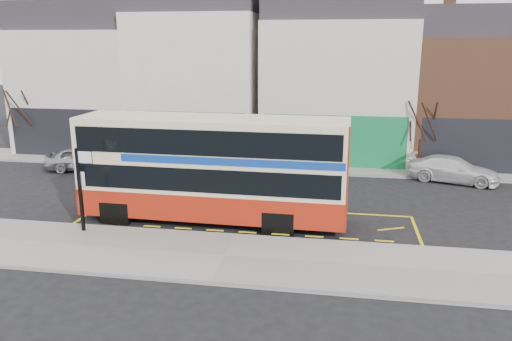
% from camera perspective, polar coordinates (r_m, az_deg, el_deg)
% --- Properties ---
extents(ground, '(120.00, 120.00, 0.00)m').
position_cam_1_polar(ground, '(19.78, -2.09, -7.31)').
color(ground, black).
rests_on(ground, ground).
extents(pavement, '(40.00, 4.00, 0.15)m').
position_cam_1_polar(pavement, '(17.69, -3.61, -9.82)').
color(pavement, gray).
rests_on(pavement, ground).
extents(kerb, '(40.00, 0.15, 0.15)m').
position_cam_1_polar(kerb, '(19.42, -2.31, -7.51)').
color(kerb, gray).
rests_on(kerb, ground).
extents(far_pavement, '(50.00, 3.00, 0.15)m').
position_cam_1_polar(far_pavement, '(30.11, 2.11, 0.58)').
color(far_pavement, gray).
rests_on(far_pavement, ground).
extents(road_markings, '(14.00, 3.40, 0.01)m').
position_cam_1_polar(road_markings, '(21.24, -1.22, -5.70)').
color(road_markings, yellow).
rests_on(road_markings, ground).
extents(terrace_far_left, '(8.00, 8.01, 10.80)m').
position_cam_1_polar(terrace_far_left, '(37.28, -18.32, 9.98)').
color(terrace_far_left, silver).
rests_on(terrace_far_left, ground).
extents(terrace_left, '(8.00, 8.01, 11.80)m').
position_cam_1_polar(terrace_left, '(34.28, -6.23, 11.11)').
color(terrace_left, silver).
rests_on(terrace_left, ground).
extents(terrace_green_shop, '(9.00, 8.01, 11.30)m').
position_cam_1_polar(terrace_green_shop, '(33.03, 9.25, 10.44)').
color(terrace_green_shop, silver).
rests_on(terrace_green_shop, ground).
extents(terrace_right, '(9.00, 8.01, 10.30)m').
position_cam_1_polar(terrace_right, '(34.21, 24.64, 8.62)').
color(terrace_right, brown).
rests_on(terrace_right, ground).
extents(double_decker_bus, '(11.07, 2.75, 4.41)m').
position_cam_1_polar(double_decker_bus, '(20.58, -4.88, 0.31)').
color(double_decker_bus, beige).
rests_on(double_decker_bus, ground).
extents(bus_stop_post, '(0.82, 0.15, 3.30)m').
position_cam_1_polar(bus_stop_post, '(20.28, -19.36, -1.29)').
color(bus_stop_post, black).
rests_on(bus_stop_post, pavement).
extents(car_silver, '(4.51, 2.80, 1.43)m').
position_cam_1_polar(car_silver, '(30.89, -19.13, 1.35)').
color(car_silver, '#A3A2A7').
rests_on(car_silver, ground).
extents(car_grey, '(4.45, 2.69, 1.39)m').
position_cam_1_polar(car_grey, '(29.00, -2.13, 1.29)').
color(car_grey, '#414549').
rests_on(car_grey, ground).
extents(car_white, '(4.99, 3.15, 1.35)m').
position_cam_1_polar(car_white, '(28.79, 21.59, 0.11)').
color(car_white, white).
rests_on(car_white, ground).
extents(street_tree_left, '(2.60, 2.60, 5.61)m').
position_cam_1_polar(street_tree_left, '(35.67, -25.45, 7.51)').
color(street_tree_left, black).
rests_on(street_tree_left, ground).
extents(street_tree_right, '(2.46, 2.46, 5.31)m').
position_cam_1_polar(street_tree_right, '(29.64, 18.54, 6.58)').
color(street_tree_right, black).
rests_on(street_tree_right, ground).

